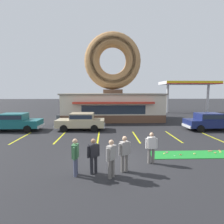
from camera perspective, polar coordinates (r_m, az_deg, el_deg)
ground_plane at (r=9.23m, az=0.76°, el=-16.12°), size 160.00×160.00×0.00m
donut_shop_building at (r=22.47m, az=0.22°, el=7.06°), size 12.30×6.75×10.96m
putting_mat at (r=11.20m, az=24.65°, el=-12.51°), size 4.74×1.25×0.03m
mini_donut_near_left at (r=12.00m, az=30.62°, el=-11.39°), size 0.13×0.13×0.04m
mini_donut_near_right at (r=12.25m, az=29.67°, el=-10.97°), size 0.13×0.13×0.04m
mini_donut_mid_left at (r=12.30m, az=31.90°, el=-11.03°), size 0.13×0.13×0.04m
mini_donut_mid_centre at (r=11.28m, az=25.30°, el=-12.22°), size 0.13×0.13×0.04m
mini_donut_mid_right at (r=10.94m, az=17.44°, el=-12.46°), size 0.13×0.13×0.04m
mini_donut_far_left at (r=12.57m, az=31.73°, el=-10.66°), size 0.13×0.13×0.04m
mini_donut_far_centre at (r=12.14m, az=29.10°, el=-11.09°), size 0.13×0.13×0.04m
mini_donut_far_right at (r=10.71m, az=16.70°, el=-12.86°), size 0.13×0.13×0.04m
mini_donut_extra at (r=10.83m, az=21.48°, el=-12.82°), size 0.13×0.13×0.04m
golf_ball at (r=10.56m, az=19.76°, el=-13.25°), size 0.04×0.04×0.04m
car_navy at (r=18.68m, az=29.15°, el=-2.52°), size 4.60×2.07×1.60m
car_teal at (r=18.35m, az=-29.00°, el=-2.66°), size 4.58×2.03×1.60m
car_champagne at (r=16.60m, az=-10.04°, el=-2.83°), size 4.61×2.07×1.60m
pedestrian_blue_sweater_man at (r=7.77m, az=-11.87°, el=-13.69°), size 0.25×0.60×1.61m
pedestrian_hooded_kid at (r=7.44m, az=-0.22°, el=-14.46°), size 0.43×0.47×1.62m
pedestrian_leather_jacket_man at (r=9.05m, az=12.74°, el=-10.93°), size 0.60×0.25×1.57m
pedestrian_clipboard_woman at (r=7.84m, az=-6.06°, el=-13.65°), size 0.52×0.40×1.56m
pedestrian_beanie_man at (r=7.97m, az=4.13°, el=-12.97°), size 0.55×0.38×1.63m
trash_bin at (r=20.62m, az=-17.12°, el=-2.23°), size 0.57×0.57×0.97m
gas_station_canopy at (r=32.60m, az=23.70°, el=8.34°), size 9.00×4.46×5.30m
parking_stripe_far_left at (r=15.46m, az=-27.50°, el=-7.48°), size 0.12×3.60×0.01m
parking_stripe_left at (r=14.43m, az=-16.59°, el=-7.97°), size 0.12×3.60×0.01m
parking_stripe_mid_left at (r=13.98m, az=-4.48°, el=-8.17°), size 0.12×3.60×0.01m
parking_stripe_centre at (r=14.17m, az=7.85°, el=-8.02°), size 0.12×3.60×0.01m
parking_stripe_mid_right at (r=14.97m, az=19.34°, el=-7.54°), size 0.12×3.60×0.01m
parking_stripe_right at (r=16.29m, az=29.30°, el=-6.88°), size 0.12×3.60×0.01m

